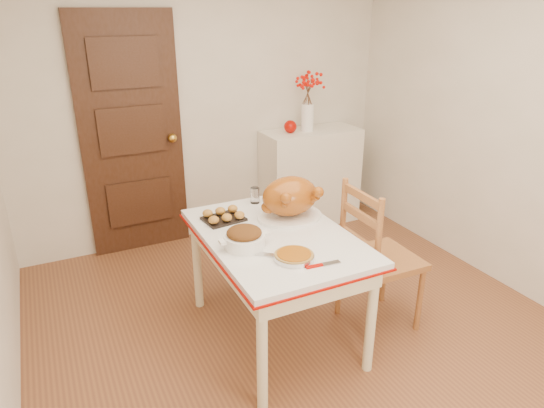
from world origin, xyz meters
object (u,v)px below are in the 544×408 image
sideboard (310,177)px  turkey_platter (290,198)px  pumpkin_pie (294,255)px  kitchen_table (275,286)px  chair_oak (382,256)px

sideboard → turkey_platter: turkey_platter is taller
sideboard → pumpkin_pie: (-1.21, -1.87, 0.30)m
kitchen_table → pumpkin_pie: size_ratio=5.55×
chair_oak → turkey_platter: bearing=57.2°
sideboard → turkey_platter: 1.72m
kitchen_table → turkey_platter: size_ratio=2.85×
sideboard → turkey_platter: (-0.96, -1.36, 0.42)m
chair_oak → pumpkin_pie: bearing=103.5°
sideboard → pumpkin_pie: sideboard is taller
kitchen_table → pumpkin_pie: pumpkin_pie is taller
turkey_platter → pumpkin_pie: size_ratio=1.94×
kitchen_table → pumpkin_pie: (-0.05, -0.34, 0.40)m
sideboard → kitchen_table: (-1.15, -1.53, -0.10)m
turkey_platter → pumpkin_pie: (-0.25, -0.51, -0.12)m
kitchen_table → chair_oak: chair_oak is taller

